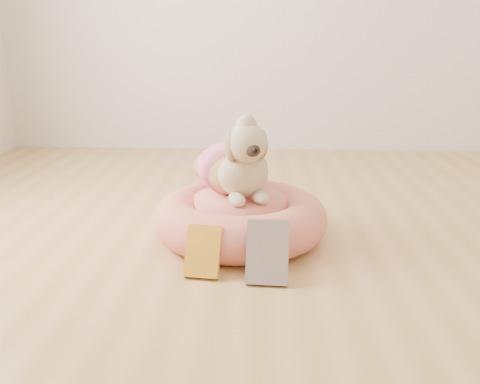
{
  "coord_description": "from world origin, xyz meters",
  "views": [
    {
      "loc": [
        -0.15,
        -1.66,
        0.8
      ],
      "look_at": [
        -0.23,
        0.36,
        0.21
      ],
      "focal_mm": 40.0,
      "sensor_mm": 36.0,
      "label": 1
    }
  ],
  "objects_px": {
    "book_yellow": "(203,251)",
    "book_white": "(267,252)",
    "dog": "(236,152)",
    "pet_bed": "(240,218)"
  },
  "relations": [
    {
      "from": "pet_bed",
      "to": "book_white",
      "type": "height_order",
      "value": "book_white"
    },
    {
      "from": "pet_bed",
      "to": "book_white",
      "type": "distance_m",
      "value": 0.41
    },
    {
      "from": "book_yellow",
      "to": "book_white",
      "type": "relative_size",
      "value": 0.84
    },
    {
      "from": "pet_bed",
      "to": "book_yellow",
      "type": "distance_m",
      "value": 0.37
    },
    {
      "from": "pet_bed",
      "to": "book_yellow",
      "type": "xyz_separation_m",
      "value": [
        -0.12,
        -0.35,
        -0.0
      ]
    },
    {
      "from": "book_yellow",
      "to": "book_white",
      "type": "height_order",
      "value": "book_white"
    },
    {
      "from": "dog",
      "to": "book_white",
      "type": "xyz_separation_m",
      "value": [
        0.13,
        -0.43,
        -0.25
      ]
    },
    {
      "from": "dog",
      "to": "book_white",
      "type": "distance_m",
      "value": 0.51
    },
    {
      "from": "pet_bed",
      "to": "book_yellow",
      "type": "relative_size",
      "value": 3.86
    },
    {
      "from": "dog",
      "to": "book_white",
      "type": "relative_size",
      "value": 2.17
    }
  ]
}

